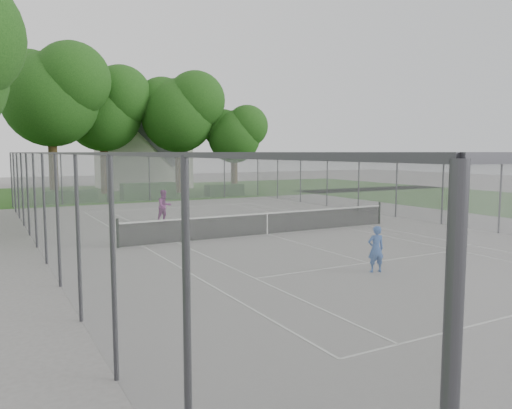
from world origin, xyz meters
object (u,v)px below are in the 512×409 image
house (143,146)px  woman_player (164,206)px  girl_player (376,249)px  tennis_net (267,223)px

house → woman_player: size_ratio=6.26×
house → girl_player: house is taller
girl_player → woman_player: size_ratio=0.85×
tennis_net → girl_player: bearing=-94.8°
house → girl_player: (-4.07, -37.88, -3.41)m
girl_player → woman_player: bearing=-65.6°
tennis_net → woman_player: woman_player is taller
house → girl_player: 38.25m
tennis_net → girl_player: (-0.62, -7.43, 0.18)m
girl_player → woman_player: 13.34m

